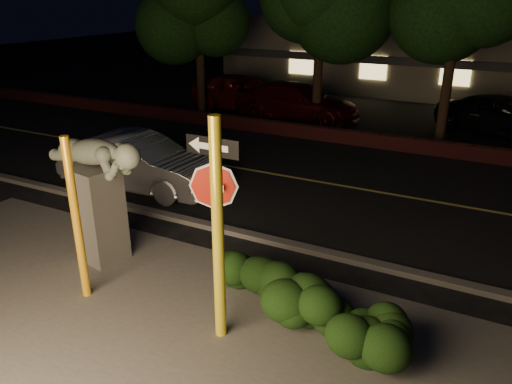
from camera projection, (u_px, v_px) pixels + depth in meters
ground at (350, 155)px, 17.16m from camera, size 90.00×90.00×0.00m
patio at (145, 337)px, 8.09m from camera, size 14.00×6.00×0.02m
road at (319, 182)px, 14.69m from camera, size 80.00×8.00×0.01m
lane_marking at (319, 182)px, 14.68m from camera, size 80.00×0.12×0.00m
curb at (256, 237)px, 11.28m from camera, size 80.00×0.25×0.12m
brick_wall at (361, 139)px, 18.14m from camera, size 40.00×0.35×0.50m
parking_lot at (396, 114)px, 22.93m from camera, size 40.00×12.00×0.01m
building at (431, 52)px, 28.77m from camera, size 22.00×10.20×4.00m
yellow_pole_left at (76, 221)px, 8.65m from camera, size 0.15×0.15×3.04m
yellow_pole_right at (218, 235)px, 7.48m from camera, size 0.18×0.18×3.65m
signpost at (213, 187)px, 8.47m from camera, size 1.02×0.07×3.00m
sculpture at (97, 185)px, 9.82m from camera, size 2.54×1.08×2.71m
hedge_center at (244, 266)px, 9.29m from camera, size 1.89×1.19×0.92m
hedge_right at (300, 292)px, 8.25m from camera, size 1.99×1.40×1.18m
hedge_far_right at (368, 328)px, 7.51m from camera, size 1.54×1.06×1.01m
silver_sedan at (139, 163)px, 13.94m from camera, size 4.75×1.86×1.54m
parked_car_red at (243, 92)px, 23.33m from camera, size 5.14×2.28×1.72m
parked_car_darkred at (297, 102)px, 21.61m from camera, size 5.47×2.24×1.58m
parked_car_dark at (507, 117)px, 19.20m from camera, size 5.80×4.42×1.46m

